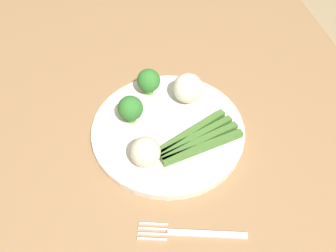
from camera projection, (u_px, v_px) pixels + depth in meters
name	position (u px, v px, depth m)	size (l,w,h in m)	color
dining_table	(176.00, 156.00, 0.77)	(1.34, 0.81, 0.73)	#9E754C
plate	(168.00, 130.00, 0.67)	(0.28, 0.28, 0.01)	silver
asparagus_bundle	(198.00, 140.00, 0.64)	(0.10, 0.16, 0.01)	#47752D
broccoli_right	(130.00, 109.00, 0.65)	(0.05, 0.05, 0.06)	#609E3D
broccoli_back	(149.00, 81.00, 0.69)	(0.04, 0.04, 0.05)	#609E3D
cauliflower_front_left	(188.00, 88.00, 0.68)	(0.06, 0.06, 0.06)	silver
cauliflower_near_center	(145.00, 152.00, 0.59)	(0.05, 0.05, 0.05)	beige
fork	(191.00, 233.00, 0.55)	(0.06, 0.16, 0.00)	silver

